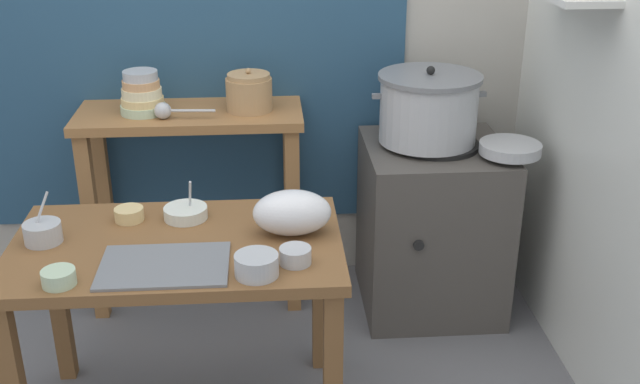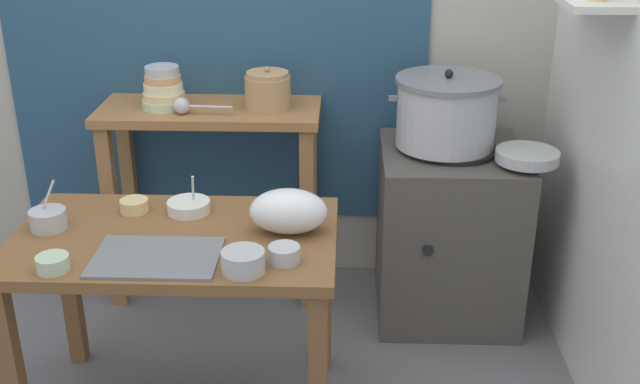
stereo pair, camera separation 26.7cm
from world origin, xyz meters
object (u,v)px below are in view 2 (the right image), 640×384
(prep_table, at_px, (176,263))
(prep_bowl_0, at_px, (134,205))
(steamer_pot, at_px, (446,112))
(ladle, at_px, (184,106))
(clay_pot, at_px, (268,90))
(prep_bowl_4, at_px, (243,261))
(stove_block, at_px, (448,232))
(wide_pan, at_px, (527,156))
(prep_bowl_1, at_px, (189,206))
(prep_bowl_3, at_px, (48,219))
(serving_tray, at_px, (156,257))
(back_shelf_table, at_px, (212,155))
(prep_bowl_2, at_px, (53,263))
(plastic_bag, at_px, (288,212))
(bowl_stack_enamel, at_px, (163,89))
(prep_bowl_5, at_px, (284,253))

(prep_table, distance_m, prep_bowl_0, 0.29)
(steamer_pot, bearing_deg, ladle, 179.35)
(clay_pot, relative_size, ladle, 0.78)
(prep_bowl_0, relative_size, prep_bowl_4, 0.75)
(stove_block, bearing_deg, prep_bowl_4, -128.00)
(stove_block, xyz_separation_m, wide_pan, (0.27, -0.16, 0.42))
(prep_bowl_0, bearing_deg, prep_bowl_1, 0.90)
(prep_bowl_3, bearing_deg, stove_block, 25.67)
(steamer_pot, distance_m, serving_tray, 1.39)
(steamer_pot, bearing_deg, prep_bowl_4, -125.96)
(stove_block, distance_m, clay_pot, 1.00)
(prep_bowl_1, bearing_deg, back_shelf_table, 92.84)
(steamer_pot, xyz_separation_m, prep_bowl_2, (-1.31, -1.01, -0.18))
(steamer_pot, distance_m, prep_bowl_1, 1.15)
(back_shelf_table, xyz_separation_m, prep_bowl_1, (0.03, -0.68, 0.06))
(back_shelf_table, bearing_deg, prep_bowl_0, -103.31)
(plastic_bag, height_order, prep_bowl_4, plastic_bag)
(prep_table, bearing_deg, serving_tray, -96.52)
(serving_tray, relative_size, wide_pan, 1.59)
(back_shelf_table, relative_size, stove_block, 1.23)
(bowl_stack_enamel, distance_m, ladle, 0.14)
(clay_pot, relative_size, wide_pan, 0.78)
(steamer_pot, distance_m, wide_pan, 0.38)
(prep_table, height_order, wide_pan, wide_pan)
(prep_bowl_2, distance_m, prep_bowl_4, 0.59)
(prep_bowl_1, bearing_deg, steamer_pot, 30.49)
(prep_bowl_2, bearing_deg, clay_pot, 63.49)
(bowl_stack_enamel, bearing_deg, stove_block, -5.49)
(prep_table, height_order, prep_bowl_4, prep_bowl_4)
(prep_bowl_0, height_order, prep_bowl_5, prep_bowl_5)
(prep_table, xyz_separation_m, clay_pot, (0.24, 0.87, 0.37))
(stove_block, distance_m, prep_bowl_4, 1.29)
(prep_bowl_4, bearing_deg, stove_block, 52.00)
(serving_tray, bearing_deg, back_shelf_table, 89.86)
(serving_tray, relative_size, prep_bowl_3, 2.40)
(steamer_pot, height_order, prep_bowl_4, steamer_pot)
(steamer_pot, height_order, prep_bowl_5, steamer_pot)
(prep_table, relative_size, serving_tray, 2.75)
(serving_tray, xyz_separation_m, prep_bowl_4, (0.29, -0.07, 0.03))
(prep_bowl_5, bearing_deg, back_shelf_table, 111.32)
(ladle, distance_m, serving_tray, 0.97)
(prep_bowl_5, bearing_deg, serving_tray, 179.53)
(steamer_pot, relative_size, prep_bowl_5, 4.74)
(ladle, xyz_separation_m, plastic_bag, (0.49, -0.74, -0.14))
(stove_block, relative_size, ladle, 3.10)
(prep_bowl_2, bearing_deg, ladle, 78.19)
(wide_pan, relative_size, prep_bowl_1, 1.64)
(prep_bowl_5, bearing_deg, steamer_pot, 57.06)
(back_shelf_table, bearing_deg, prep_bowl_2, -105.09)
(prep_table, distance_m, clay_pot, 0.97)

